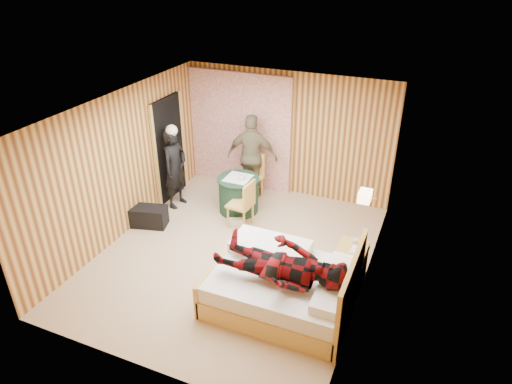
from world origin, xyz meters
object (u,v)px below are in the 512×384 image
at_px(chair_far, 252,172).
at_px(woman_standing, 175,168).
at_px(bed, 284,285).
at_px(round_table, 238,194).
at_px(chair_near, 244,201).
at_px(wall_lamp, 365,196).
at_px(nightstand, 350,264).
at_px(man_at_table, 252,157).
at_px(man_on_bed, 281,257).
at_px(duffel_bag, 148,216).

height_order(chair_far, woman_standing, woman_standing).
distance_m(bed, round_table, 2.70).
bearing_deg(chair_near, bed, 44.19).
height_order(wall_lamp, bed, wall_lamp).
xyz_separation_m(nightstand, chair_far, (-2.42, 1.89, 0.24)).
bearing_deg(woman_standing, man_at_table, -46.83).
relative_size(round_table, woman_standing, 0.50).
bearing_deg(nightstand, round_table, 152.79).
distance_m(round_table, chair_near, 0.61).
xyz_separation_m(bed, man_at_table, (-1.68, 2.78, 0.56)).
bearing_deg(chair_near, nightstand, 74.47).
bearing_deg(man_on_bed, round_table, 126.07).
xyz_separation_m(wall_lamp, chair_near, (-2.14, 0.42, -0.78)).
bearing_deg(wall_lamp, woman_standing, 169.99).
bearing_deg(wall_lamp, bed, -123.38).
distance_m(duffel_bag, man_on_bed, 3.32).
xyz_separation_m(man_at_table, man_on_bed, (1.70, -3.00, 0.09)).
height_order(wall_lamp, chair_far, wall_lamp).
xyz_separation_m(round_table, woman_standing, (-1.21, -0.25, 0.44)).
bearing_deg(wall_lamp, nightstand, -97.04).
height_order(chair_near, man_on_bed, man_on_bed).
distance_m(wall_lamp, bed, 1.76).
relative_size(chair_far, chair_near, 1.03).
distance_m(wall_lamp, nightstand, 1.06).
distance_m(woman_standing, man_on_bed, 3.58).
bearing_deg(bed, woman_standing, 147.23).
height_order(wall_lamp, chair_near, wall_lamp).
height_order(chair_far, man_on_bed, man_on_bed).
height_order(duffel_bag, man_on_bed, man_on_bed).
bearing_deg(round_table, nightstand, -27.21).
xyz_separation_m(woman_standing, man_at_table, (1.21, 0.92, 0.07)).
xyz_separation_m(bed, round_table, (-1.68, 2.11, 0.05)).
height_order(bed, man_on_bed, man_on_bed).
bearing_deg(bed, chair_near, 129.47).
distance_m(nightstand, woman_standing, 3.81).
bearing_deg(man_at_table, round_table, 81.05).
bearing_deg(chair_far, duffel_bag, -116.05).
bearing_deg(woman_standing, chair_far, -48.11).
relative_size(wall_lamp, nightstand, 0.43).
distance_m(nightstand, man_on_bed, 1.46).
distance_m(wall_lamp, duffel_bag, 3.94).
bearing_deg(bed, chair_far, 121.20).
bearing_deg(duffel_bag, bed, -33.15).
bearing_deg(woman_standing, man_on_bed, -119.70).
xyz_separation_m(nightstand, woman_standing, (-3.64, 1.00, 0.49)).
relative_size(wall_lamp, man_at_table, 0.15).
distance_m(chair_far, woman_standing, 1.53).
bearing_deg(round_table, man_at_table, 90.00).
xyz_separation_m(bed, chair_near, (-1.34, 1.63, 0.22)).
height_order(bed, round_table, bed).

